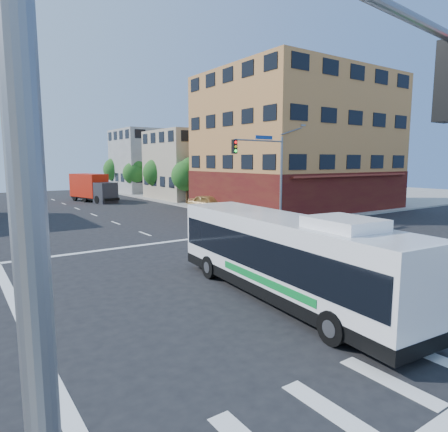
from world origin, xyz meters
TOP-DOWN VIEW (x-y plane):
  - ground at (0.00, 0.00)m, footprint 120.00×120.00m
  - sidewalk_ne at (35.00, 35.00)m, footprint 50.00×50.00m
  - corner_building_ne at (19.99, 18.48)m, footprint 18.10×15.44m
  - building_east_near at (16.98, 33.98)m, footprint 12.06×10.06m
  - building_east_far at (16.98, 47.98)m, footprint 12.06×10.06m
  - signal_mast_ne at (9.08, 10.62)m, footprint 7.91×1.13m
  - signal_mast_sw at (-9.08, -10.64)m, footprint 7.91×1.01m
  - street_tree_a at (11.90, 27.92)m, footprint 3.60×3.60m
  - street_tree_b at (11.90, 35.92)m, footprint 3.80×3.80m
  - street_tree_c at (11.90, 43.92)m, footprint 3.40×3.40m
  - street_tree_d at (11.90, 51.92)m, footprint 4.00×4.00m
  - transit_bus at (-1.18, -2.42)m, footprint 3.43×11.70m
  - box_truck at (3.65, 37.35)m, footprint 4.11×8.00m
  - parked_car at (10.49, 21.21)m, footprint 3.03×5.12m

SIDE VIEW (x-z plane):
  - ground at x=0.00m, z-range 0.00..0.00m
  - sidewalk_ne at x=35.00m, z-range 0.00..0.15m
  - parked_car at x=10.49m, z-range 0.00..1.63m
  - transit_bus at x=-1.18m, z-range -0.04..3.38m
  - box_truck at x=3.65m, z-range -0.05..3.41m
  - street_tree_c at x=11.90m, z-range 0.82..6.11m
  - street_tree_a at x=11.90m, z-range 0.83..6.35m
  - street_tree_b at x=11.90m, z-range 0.85..6.65m
  - street_tree_d at x=11.90m, z-range 0.87..6.90m
  - building_east_near at x=16.98m, z-range 0.01..9.01m
  - signal_mast_ne at x=9.08m, z-range 0.95..9.02m
  - signal_mast_sw at x=-9.08m, z-range 0.95..9.02m
  - building_east_far at x=16.98m, z-range 0.01..10.01m
  - corner_building_ne at x=19.99m, z-range -1.11..12.89m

